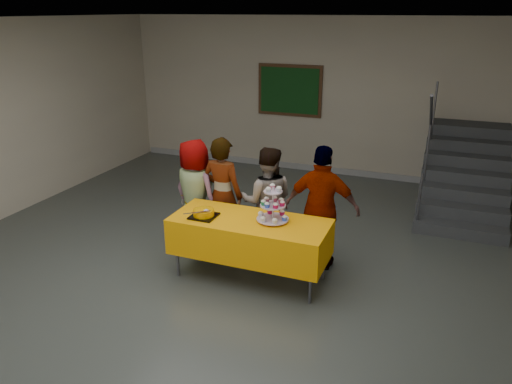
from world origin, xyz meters
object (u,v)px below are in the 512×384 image
schoolchild_c (267,201)px  schoolchild_a (195,194)px  bear_cake (204,212)px  noticeboard (290,90)px  cupcake_stand (273,208)px  staircase (464,176)px  schoolchild_d (322,208)px  bake_table (250,236)px  schoolchild_b (223,195)px

schoolchild_c → schoolchild_a: bearing=-9.5°
bear_cake → noticeboard: bearing=95.1°
cupcake_stand → schoolchild_c: (-0.32, 0.67, -0.21)m
cupcake_stand → bear_cake: cupcake_stand is taller
schoolchild_c → staircase: size_ratio=0.61×
cupcake_stand → schoolchild_c: schoolchild_c is taller
schoolchild_c → schoolchild_d: size_ratio=0.92×
schoolchild_d → staircase: size_ratio=0.66×
noticeboard → cupcake_stand: bearing=-74.4°
schoolchild_d → staircase: bearing=-121.3°
bake_table → bear_cake: 0.62m
schoolchild_d → staircase: staircase is taller
schoolchild_c → staircase: (2.43, 2.86, -0.25)m
bear_cake → schoolchild_d: (1.27, 0.72, -0.03)m
cupcake_stand → staircase: bearing=59.1°
bear_cake → schoolchild_b: schoolchild_b is taller
bear_cake → schoolchild_b: 0.71m
cupcake_stand → schoolchild_b: size_ratio=0.28×
bake_table → staircase: 4.31m
schoolchild_a → schoolchild_d: 1.77m
schoolchild_c → schoolchild_d: bearing=153.6°
staircase → noticeboard: 3.62m
bear_cake → schoolchild_b: size_ratio=0.23×
schoolchild_b → bear_cake: bearing=101.6°
cupcake_stand → bear_cake: (-0.81, -0.18, -0.11)m
bake_table → schoolchild_d: bearing=39.5°
schoolchild_a → schoolchild_b: 0.42m
schoolchild_b → noticeboard: (-0.33, 3.84, 0.81)m
schoolchild_b → staircase: staircase is taller
cupcake_stand → staircase: 4.14m
bake_table → bear_cake: size_ratio=5.25×
staircase → noticeboard: (-3.34, 0.84, 1.11)m
schoolchild_d → schoolchild_c: bearing=-11.8°
bake_table → staircase: size_ratio=0.78×
schoolchild_c → schoolchild_d: schoolchild_d is taller
bake_table → cupcake_stand: cupcake_stand is taller
bear_cake → schoolchild_c: 0.98m
bake_table → bear_cake: bearing=-167.4°
schoolchild_a → noticeboard: (0.09, 3.83, 0.85)m
schoolchild_d → noticeboard: 4.26m
bake_table → noticeboard: 4.64m
cupcake_stand → noticeboard: (-1.22, 4.37, 0.66)m
schoolchild_a → schoolchild_c: bearing=-154.6°
bake_table → staircase: staircase is taller
schoolchild_b → schoolchild_c: schoolchild_b is taller
bear_cake → cupcake_stand: bearing=12.4°
schoolchild_b → noticeboard: size_ratio=1.22×
staircase → noticeboard: noticeboard is taller
bake_table → schoolchild_a: size_ratio=1.25×
staircase → schoolchild_c: bearing=-130.4°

